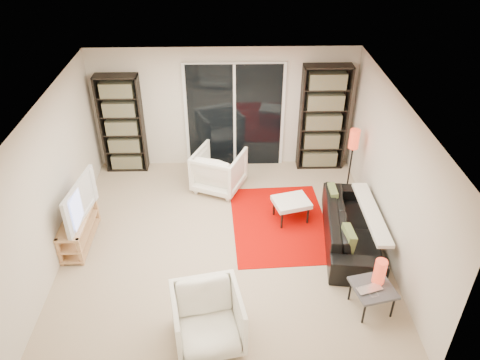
{
  "coord_description": "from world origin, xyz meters",
  "views": [
    {
      "loc": [
        0.09,
        -5.76,
        4.97
      ],
      "look_at": [
        0.25,
        0.3,
        1.0
      ],
      "focal_mm": 35.0,
      "sensor_mm": 36.0,
      "label": 1
    }
  ],
  "objects_px": {
    "armchair_back": "(219,170)",
    "side_table": "(373,289)",
    "sofa": "(352,226)",
    "armchair_front": "(208,319)",
    "floor_lamp": "(353,146)",
    "bookshelf_left": "(122,124)",
    "tv_stand": "(79,229)",
    "bookshelf_right": "(323,119)",
    "ottoman": "(291,203)"
  },
  "relations": [
    {
      "from": "armchair_back",
      "to": "side_table",
      "type": "distance_m",
      "value": 3.65
    },
    {
      "from": "sofa",
      "to": "armchair_back",
      "type": "height_order",
      "value": "armchair_back"
    },
    {
      "from": "armchair_front",
      "to": "side_table",
      "type": "height_order",
      "value": "armchair_front"
    },
    {
      "from": "sofa",
      "to": "floor_lamp",
      "type": "distance_m",
      "value": 1.56
    },
    {
      "from": "bookshelf_left",
      "to": "tv_stand",
      "type": "xyz_separation_m",
      "value": [
        -0.36,
        -2.26,
        -0.71
      ]
    },
    {
      "from": "bookshelf_left",
      "to": "side_table",
      "type": "relative_size",
      "value": 3.15
    },
    {
      "from": "bookshelf_right",
      "to": "floor_lamp",
      "type": "height_order",
      "value": "bookshelf_right"
    },
    {
      "from": "armchair_front",
      "to": "floor_lamp",
      "type": "height_order",
      "value": "floor_lamp"
    },
    {
      "from": "floor_lamp",
      "to": "armchair_back",
      "type": "bearing_deg",
      "value": 174.67
    },
    {
      "from": "bookshelf_right",
      "to": "ottoman",
      "type": "height_order",
      "value": "bookshelf_right"
    },
    {
      "from": "bookshelf_right",
      "to": "armchair_front",
      "type": "xyz_separation_m",
      "value": [
        -2.1,
        -4.22,
        -0.66
      ]
    },
    {
      "from": "bookshelf_left",
      "to": "ottoman",
      "type": "relative_size",
      "value": 2.84
    },
    {
      "from": "bookshelf_left",
      "to": "ottoman",
      "type": "height_order",
      "value": "bookshelf_left"
    },
    {
      "from": "bookshelf_right",
      "to": "sofa",
      "type": "distance_m",
      "value": 2.47
    },
    {
      "from": "floor_lamp",
      "to": "bookshelf_right",
      "type": "bearing_deg",
      "value": 110.54
    },
    {
      "from": "sofa",
      "to": "floor_lamp",
      "type": "bearing_deg",
      "value": -2.83
    },
    {
      "from": "side_table",
      "to": "floor_lamp",
      "type": "distance_m",
      "value": 2.86
    },
    {
      "from": "bookshelf_right",
      "to": "armchair_back",
      "type": "xyz_separation_m",
      "value": [
        -2.01,
        -0.75,
        -0.66
      ]
    },
    {
      "from": "bookshelf_left",
      "to": "armchair_back",
      "type": "bearing_deg",
      "value": -22.1
    },
    {
      "from": "bookshelf_right",
      "to": "armchair_front",
      "type": "bearing_deg",
      "value": -116.51
    },
    {
      "from": "tv_stand",
      "to": "ottoman",
      "type": "bearing_deg",
      "value": 8.28
    },
    {
      "from": "armchair_back",
      "to": "armchair_front",
      "type": "distance_m",
      "value": 3.47
    },
    {
      "from": "armchair_front",
      "to": "side_table",
      "type": "relative_size",
      "value": 1.38
    },
    {
      "from": "bookshelf_right",
      "to": "floor_lamp",
      "type": "distance_m",
      "value": 1.04
    },
    {
      "from": "tv_stand",
      "to": "side_table",
      "type": "bearing_deg",
      "value": -19.12
    },
    {
      "from": "ottoman",
      "to": "floor_lamp",
      "type": "distance_m",
      "value": 1.53
    },
    {
      "from": "bookshelf_left",
      "to": "bookshelf_right",
      "type": "relative_size",
      "value": 0.93
    },
    {
      "from": "bookshelf_left",
      "to": "floor_lamp",
      "type": "relative_size",
      "value": 1.5
    },
    {
      "from": "tv_stand",
      "to": "floor_lamp",
      "type": "relative_size",
      "value": 0.88
    },
    {
      "from": "bookshelf_right",
      "to": "tv_stand",
      "type": "height_order",
      "value": "bookshelf_right"
    },
    {
      "from": "sofa",
      "to": "bookshelf_left",
      "type": "bearing_deg",
      "value": 66.59
    },
    {
      "from": "ottoman",
      "to": "bookshelf_right",
      "type": "bearing_deg",
      "value": 66.08
    },
    {
      "from": "armchair_back",
      "to": "tv_stand",
      "type": "bearing_deg",
      "value": 57.12
    },
    {
      "from": "armchair_back",
      "to": "floor_lamp",
      "type": "xyz_separation_m",
      "value": [
        2.37,
        -0.22,
        0.59
      ]
    },
    {
      "from": "bookshelf_right",
      "to": "side_table",
      "type": "height_order",
      "value": "bookshelf_right"
    },
    {
      "from": "sofa",
      "to": "side_table",
      "type": "relative_size",
      "value": 3.36
    },
    {
      "from": "bookshelf_left",
      "to": "floor_lamp",
      "type": "height_order",
      "value": "bookshelf_left"
    },
    {
      "from": "bookshelf_left",
      "to": "tv_stand",
      "type": "bearing_deg",
      "value": -99.12
    },
    {
      "from": "sofa",
      "to": "bookshelf_right",
      "type": "bearing_deg",
      "value": 10.1
    },
    {
      "from": "armchair_back",
      "to": "floor_lamp",
      "type": "distance_m",
      "value": 2.45
    },
    {
      "from": "bookshelf_right",
      "to": "sofa",
      "type": "height_order",
      "value": "bookshelf_right"
    },
    {
      "from": "armchair_back",
      "to": "side_table",
      "type": "relative_size",
      "value": 1.38
    },
    {
      "from": "ottoman",
      "to": "armchair_back",
      "type": "bearing_deg",
      "value": 140.59
    },
    {
      "from": "sofa",
      "to": "armchair_back",
      "type": "xyz_separation_m",
      "value": [
        -2.13,
        1.6,
        0.09
      ]
    },
    {
      "from": "tv_stand",
      "to": "armchair_back",
      "type": "relative_size",
      "value": 1.34
    },
    {
      "from": "armchair_back",
      "to": "ottoman",
      "type": "relative_size",
      "value": 1.25
    },
    {
      "from": "bookshelf_left",
      "to": "bookshelf_right",
      "type": "distance_m",
      "value": 3.85
    },
    {
      "from": "tv_stand",
      "to": "ottoman",
      "type": "xyz_separation_m",
      "value": [
        3.43,
        0.5,
        0.08
      ]
    },
    {
      "from": "bookshelf_right",
      "to": "ottoman",
      "type": "bearing_deg",
      "value": -113.92
    },
    {
      "from": "armchair_front",
      "to": "floor_lamp",
      "type": "distance_m",
      "value": 4.12
    }
  ]
}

